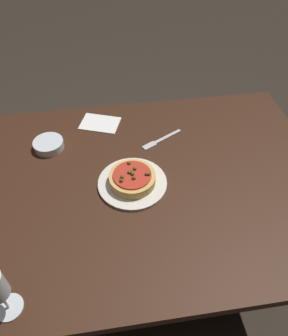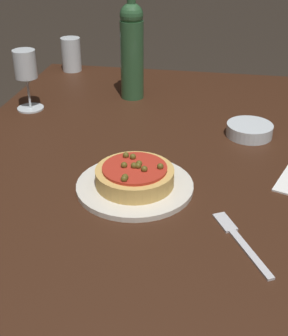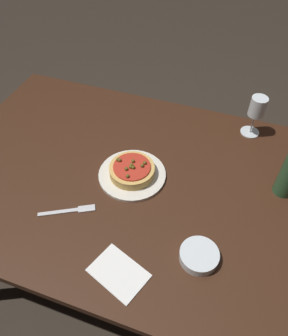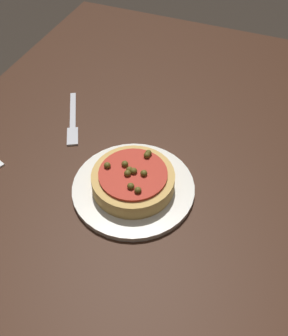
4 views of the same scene
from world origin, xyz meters
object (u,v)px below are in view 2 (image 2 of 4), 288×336
pizza (135,176)px  wine_glass (26,68)px  dinner_plate (135,186)px  water_cup (71,54)px  side_bowl (249,130)px  wine_bottle (132,49)px  fork (239,239)px  dining_table (142,203)px

pizza → wine_glass: size_ratio=0.95×
dinner_plate → water_cup: bearing=26.6°
pizza → side_bowl: 0.40m
wine_glass → wine_bottle: wine_bottle is taller
wine_bottle → fork: size_ratio=1.88×
water_cup → side_bowl: size_ratio=0.98×
pizza → water_cup: (0.78, 0.39, 0.03)m
side_bowl → wine_glass: bearing=83.3°
wine_glass → water_cup: size_ratio=1.49×
side_bowl → pizza: bearing=141.6°
dining_table → wine_glass: bearing=49.8°
dining_table → side_bowl: side_bowl is taller
dining_table → water_cup: size_ratio=13.20×
fork → wine_bottle: bearing=-2.2°
wine_glass → fork: bearing=-130.7°
wine_bottle → fork: wine_bottle is taller
water_cup → fork: (-0.92, -0.61, -0.06)m
wine_bottle → fork: (-0.69, -0.34, -0.15)m
pizza → side_bowl: bearing=-38.4°
fork → side_bowl: bearing=-31.6°
water_cup → wine_glass: bearing=178.6°
water_cup → fork: 1.11m
wine_bottle → side_bowl: bearing=-122.2°
dining_table → side_bowl: (0.27, -0.24, 0.09)m
dinner_plate → fork: (-0.14, -0.22, -0.00)m
dinner_plate → wine_bottle: wine_bottle is taller
dinner_plate → wine_glass: (0.39, 0.40, 0.12)m
water_cup → fork: size_ratio=0.66×
dinner_plate → water_cup: water_cup is taller
wine_glass → pizza: bearing=-134.5°
pizza → fork: bearing=-122.8°
pizza → wine_bottle: (0.54, 0.11, 0.12)m
wine_bottle → side_bowl: size_ratio=2.82×
pizza → water_cup: bearing=26.6°
dining_table → pizza: bearing=170.6°
side_bowl → fork: 0.46m
water_cup → wine_bottle: bearing=-130.1°
pizza → dinner_plate: bearing=15.4°
wine_glass → fork: 0.83m
side_bowl → dinner_plate: bearing=141.6°
pizza → fork: 0.27m
dinner_plate → wine_bottle: size_ratio=0.74×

